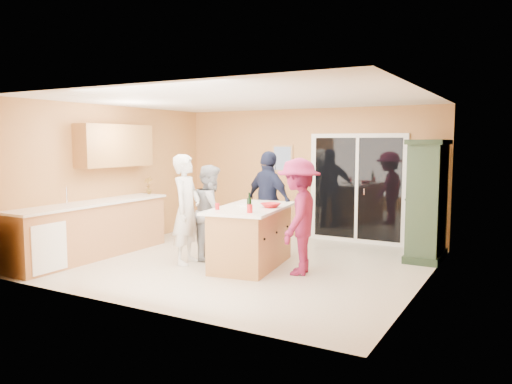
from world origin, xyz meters
The scene contains 22 objects.
floor centered at (0.00, 0.00, 0.00)m, with size 5.50×5.50×0.00m, color beige.
ceiling centered at (0.00, 0.00, 2.60)m, with size 5.50×5.00×0.10m, color white.
wall_back centered at (0.00, 2.50, 1.30)m, with size 5.50×0.10×2.60m, color #EBAD61.
wall_front centered at (0.00, -2.50, 1.30)m, with size 5.50×0.10×2.60m, color #EBAD61.
wall_left centered at (-2.75, 0.00, 1.30)m, with size 0.10×5.00×2.60m, color #EBAD61.
wall_right centered at (2.75, 0.00, 1.30)m, with size 0.10×5.00×2.60m, color #EBAD61.
left_cabinet_run centered at (-2.45, -1.05, 0.46)m, with size 0.65×3.05×1.24m.
upper_cabinets centered at (-2.58, -0.20, 1.88)m, with size 0.35×1.60×0.75m, color #B47546.
sliding_door centered at (1.05, 2.46, 1.05)m, with size 1.90×0.07×2.10m.
framed_picture centered at (-0.55, 2.48, 1.60)m, with size 0.46×0.04×0.56m.
kitchen_island centered at (0.18, -0.11, 0.44)m, with size 1.23×1.91×0.94m.
green_hutch centered at (2.49, 1.69, 0.96)m, with size 0.57×1.08×1.98m.
woman_white centered at (-0.80, -0.47, 0.87)m, with size 0.64×0.42×1.75m, color silver.
woman_grey centered at (-0.66, 0.03, 0.78)m, with size 0.76×0.59×1.57m, color #A2A2A4.
woman_navy centered at (-0.05, 0.92, 0.89)m, with size 1.05×0.44×1.79m, color #1B223C.
woman_magenta centered at (1.01, -0.15, 0.86)m, with size 1.11×0.64×1.71m, color maroon.
serving_bowl centered at (0.49, -0.04, 0.97)m, with size 0.28×0.28×0.07m, color #B61419.
tulip_vase centered at (-2.45, 0.52, 1.11)m, with size 0.18×0.12×0.33m, color red.
tumbler_near centered at (-0.10, -0.64, 0.99)m, with size 0.07×0.07×0.10m, color #B61419.
tumbler_far centered at (0.49, -0.69, 1.00)m, with size 0.08×0.08×0.12m, color #B61419.
wine_bottle centered at (0.47, -0.67, 1.05)m, with size 0.07×0.07×0.29m.
white_plate centered at (0.01, 0.01, 0.95)m, with size 0.24×0.24×0.02m, color silver.
Camera 1 is at (3.99, -6.78, 1.96)m, focal length 35.00 mm.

